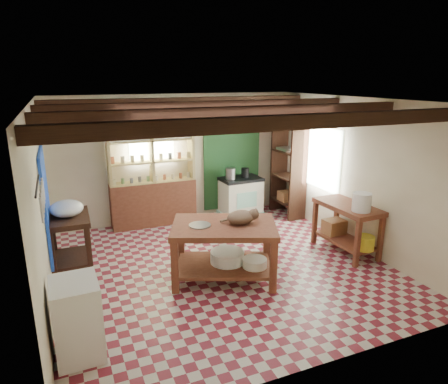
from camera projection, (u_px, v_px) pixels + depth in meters
name	position (u px, v px, depth m)	size (l,w,h in m)	color
floor	(222.00, 267.00, 6.39)	(5.00, 5.00, 0.02)	maroon
ceiling	(222.00, 100.00, 5.66)	(5.00, 5.00, 0.02)	#404045
wall_back	(176.00, 158.00, 8.24)	(5.00, 0.04, 2.60)	beige
wall_front	(321.00, 253.00, 3.80)	(5.00, 0.04, 2.60)	beige
wall_left	(41.00, 208.00, 5.10)	(0.04, 5.00, 2.60)	beige
wall_right	(354.00, 173.00, 6.95)	(0.04, 5.00, 2.60)	beige
ceiling_beams	(222.00, 109.00, 5.69)	(5.00, 3.80, 0.15)	#371D13
blue_wall_patch	(46.00, 203.00, 5.96)	(0.04, 1.40, 1.60)	blue
green_wall_patch	(232.00, 156.00, 8.69)	(1.30, 0.04, 2.30)	#1C4820
window_back	(151.00, 141.00, 7.93)	(0.90, 0.02, 0.80)	beige
window_right	(320.00, 158.00, 7.80)	(0.02, 1.30, 1.20)	beige
utensil_rail	(39.00, 197.00, 3.92)	(0.06, 0.90, 0.28)	black
pot_rack	(240.00, 115.00, 8.06)	(0.86, 0.12, 0.36)	black
shelving_unit	(152.00, 172.00, 7.92)	(1.70, 0.34, 2.20)	tan
tall_rack	(288.00, 170.00, 8.54)	(0.40, 0.86, 2.00)	#371D13
work_table	(224.00, 251.00, 5.92)	(1.50, 1.00, 0.85)	brown
stove	(241.00, 196.00, 8.66)	(0.86, 0.58, 0.84)	#EEEACE
prep_table	(71.00, 244.00, 6.13)	(0.61, 0.89, 0.90)	#371D13
white_cabinet	(77.00, 319.00, 4.26)	(0.48, 0.58, 0.87)	white
right_counter	(346.00, 228.00, 6.82)	(0.60, 1.20, 0.86)	brown
cat	(241.00, 217.00, 5.82)	(0.43, 0.33, 0.19)	#85664D
steel_tray	(200.00, 225.00, 5.75)	(0.32, 0.32, 0.02)	#A2A1A9
basin_large	(227.00, 257.00, 6.00)	(0.51, 0.51, 0.18)	white
basin_small	(255.00, 263.00, 5.86)	(0.36, 0.36, 0.13)	white
kettle_left	(230.00, 174.00, 8.41)	(0.21, 0.21, 0.24)	#A2A1A9
kettle_right	(245.00, 173.00, 8.56)	(0.16, 0.16, 0.20)	black
enamel_bowl	(67.00, 208.00, 5.97)	(0.49, 0.49, 0.24)	white
white_bucket	(362.00, 202.00, 6.33)	(0.30, 0.30, 0.30)	white
wicker_basket	(334.00, 227.00, 7.10)	(0.36, 0.29, 0.25)	#9D673F
yellow_tub	(365.00, 243.00, 6.45)	(0.31, 0.31, 0.23)	yellow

